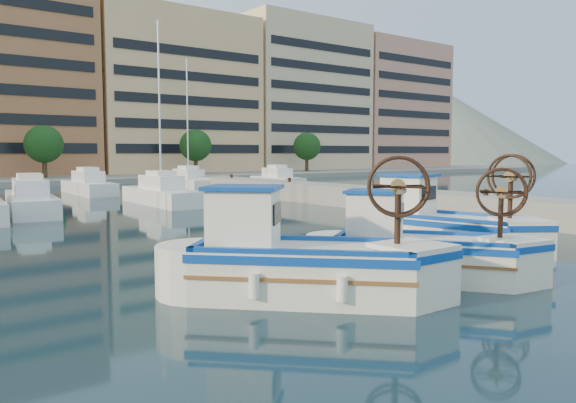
# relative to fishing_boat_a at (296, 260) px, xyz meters

# --- Properties ---
(ground) EXTENTS (300.00, 300.00, 0.00)m
(ground) POSITION_rel_fishing_boat_a_xyz_m (3.64, 0.26, -0.89)
(ground) COLOR #182F3F
(ground) RESTS_ON ground
(quay) EXTENTS (3.00, 60.00, 1.20)m
(quay) POSITION_rel_fishing_boat_a_xyz_m (16.64, 8.26, -0.29)
(quay) COLOR gray
(quay) RESTS_ON ground
(waterfront) EXTENTS (180.00, 40.00, 25.60)m
(waterfront) POSITION_rel_fishing_boat_a_xyz_m (12.87, 65.31, 10.21)
(waterfront) COLOR gray
(waterfront) RESTS_ON ground
(hill_east) EXTENTS (160.00, 160.00, 50.00)m
(hill_east) POSITION_rel_fishing_boat_a_xyz_m (143.64, 110.26, -0.89)
(hill_east) COLOR slate
(hill_east) RESTS_ON ground
(yacht_marina) EXTENTS (41.28, 22.46, 11.50)m
(yacht_marina) POSITION_rel_fishing_boat_a_xyz_m (0.84, 28.58, -0.36)
(yacht_marina) COLOR white
(yacht_marina) RESTS_ON ground
(fishing_boat_a) EXTENTS (4.99, 4.99, 3.24)m
(fishing_boat_a) POSITION_rel_fishing_boat_a_xyz_m (0.00, 0.00, 0.00)
(fishing_boat_a) COLOR silver
(fishing_boat_a) RESTS_ON ground
(fishing_boat_b) EXTENTS (4.17, 4.76, 2.93)m
(fishing_boat_b) POSITION_rel_fishing_boat_a_xyz_m (3.70, -0.33, -0.08)
(fishing_boat_b) COLOR silver
(fishing_boat_b) RESTS_ON ground
(fishing_boat_c) EXTENTS (3.08, 5.37, 3.26)m
(fishing_boat_c) POSITION_rel_fishing_boat_a_xyz_m (7.40, 1.78, 0.01)
(fishing_boat_c) COLOR silver
(fishing_boat_c) RESTS_ON ground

